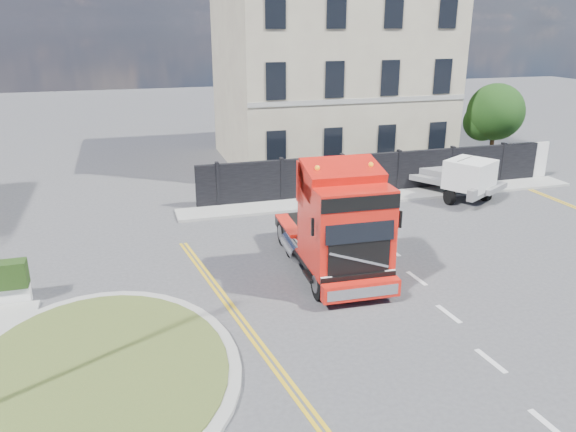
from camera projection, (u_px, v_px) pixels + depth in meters
name	position (u px, v px, depth m)	size (l,w,h in m)	color
ground	(328.00, 285.00, 18.04)	(120.00, 120.00, 0.00)	#424244
traffic_island	(98.00, 371.00, 13.42)	(6.80, 6.80, 0.17)	#989893
hoarding_fence	(390.00, 172.00, 27.64)	(18.80, 0.25, 2.00)	black
georgian_building	(328.00, 63.00, 32.73)	(12.30, 10.30, 12.80)	#BDB796
tree	(492.00, 114.00, 31.88)	(3.20, 3.20, 4.80)	#382619
pavement_far	(387.00, 197.00, 26.98)	(20.00, 1.60, 0.12)	#989893
truck	(338.00, 228.00, 18.08)	(2.64, 6.49, 3.83)	black
flatbed_pickup	(462.00, 177.00, 26.47)	(4.13, 5.37, 2.02)	slate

